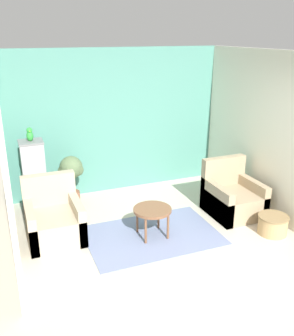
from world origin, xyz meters
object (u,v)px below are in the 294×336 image
parrot (30,135)px  armchair_right (232,198)px  armchair_left (54,220)px  birdcage (35,179)px  coffee_table (152,212)px  wicker_basket (273,224)px  potted_plant (71,172)px

parrot → armchair_right: bearing=-22.6°
armchair_left → parrot: size_ratio=3.89×
armchair_right → birdcage: bearing=157.4°
coffee_table → wicker_basket: size_ratio=1.24×
parrot → wicker_basket: parrot is taller
birdcage → potted_plant: bearing=6.8°
armchair_left → armchair_right: size_ratio=1.00×
coffee_table → wicker_basket: (1.74, -0.61, -0.25)m
parrot → potted_plant: size_ratio=0.26×
armchair_right → wicker_basket: bearing=-76.7°
armchair_right → parrot: 3.49m
armchair_left → armchair_right: (2.91, -0.30, 0.00)m
birdcage → wicker_basket: size_ratio=2.74×
birdcage → parrot: 0.77m
armchair_left → wicker_basket: size_ratio=1.97×
armchair_right → wicker_basket: (0.19, -0.82, -0.12)m
coffee_table → birdcage: size_ratio=0.45×
armchair_right → potted_plant: armchair_right is taller
birdcage → wicker_basket: (3.25, -2.09, -0.43)m
coffee_table → armchair_right: armchair_right is taller
coffee_table → wicker_basket: bearing=-19.2°
coffee_table → parrot: bearing=135.6°
armchair_right → potted_plant: size_ratio=1.01×
coffee_table → birdcage: birdcage is taller
armchair_left → coffee_table: bearing=-20.3°
coffee_table → armchair_left: size_ratio=0.63×
armchair_left → potted_plant: size_ratio=1.01×
coffee_table → armchair_left: bearing=159.7°
birdcage → wicker_basket: birdcage is taller
coffee_table → potted_plant: potted_plant is taller
coffee_table → armchair_right: size_ratio=0.63×
armchair_left → potted_plant: 1.20m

